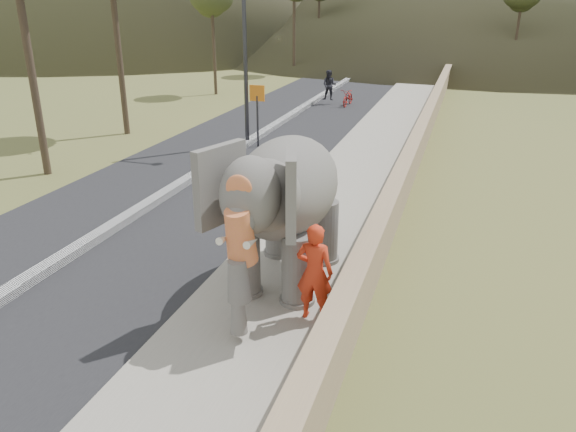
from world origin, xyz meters
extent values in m
plane|color=olive|center=(0.00, 0.00, 0.00)|extent=(160.00, 160.00, 0.00)
cube|color=black|center=(-5.00, 10.00, 0.01)|extent=(7.00, 120.00, 0.03)
cube|color=black|center=(-5.00, 10.00, 0.11)|extent=(0.35, 120.00, 0.22)
cube|color=#9E9687|center=(0.00, 10.00, 0.07)|extent=(3.00, 120.00, 0.15)
cube|color=tan|center=(1.65, 10.00, 0.55)|extent=(0.30, 120.00, 1.10)
cylinder|color=#2E2E33|center=(-5.00, 12.95, 4.00)|extent=(0.16, 0.16, 8.00)
cylinder|color=#2D2D33|center=(-4.50, 12.81, 1.00)|extent=(0.08, 0.08, 2.00)
cube|color=orange|center=(-4.50, 12.81, 2.10)|extent=(0.60, 0.05, 0.60)
imported|color=red|center=(0.95, 1.10, 1.05)|extent=(0.66, 0.43, 1.80)
imported|color=maroon|center=(-3.01, 22.67, 0.46)|extent=(0.66, 1.76, 0.91)
imported|color=black|center=(-4.06, 22.67, 1.05)|extent=(0.80, 0.63, 1.61)
camera|label=1|loc=(3.15, -7.33, 5.50)|focal=35.00mm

